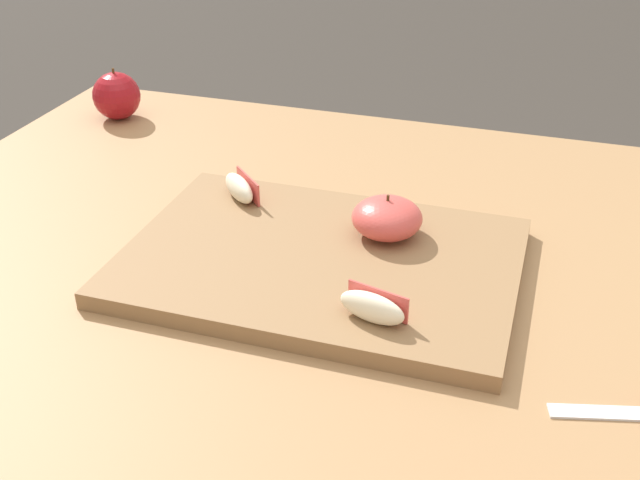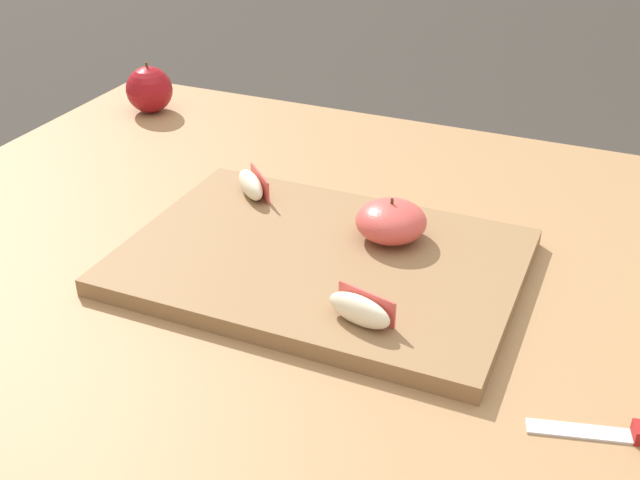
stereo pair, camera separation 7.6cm
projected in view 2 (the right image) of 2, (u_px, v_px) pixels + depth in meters
The scene contains 6 objects.
dining_table at pixel (380, 345), 0.94m from camera, with size 1.37×0.99×0.73m.
cutting_board at pixel (320, 263), 0.92m from camera, with size 0.45×0.32×0.02m.
apple_half_skin_up at pixel (391, 221), 0.93m from camera, with size 0.09×0.09×0.05m.
apple_wedge_left at pixel (360, 310), 0.79m from camera, with size 0.08×0.04×0.03m.
apple_wedge_front at pixel (251, 185), 1.03m from camera, with size 0.07×0.07×0.03m.
whole_apple_red_delicious at pixel (149, 90), 1.35m from camera, with size 0.08×0.08×0.09m.
Camera 2 is at (0.23, -0.72, 1.22)m, focal length 44.05 mm.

